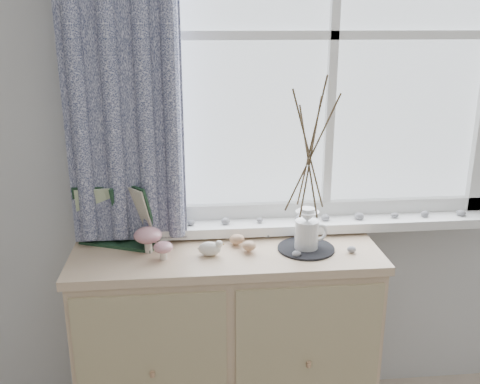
{
  "coord_description": "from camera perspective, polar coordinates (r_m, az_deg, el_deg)",
  "views": [
    {
      "loc": [
        -0.29,
        -0.17,
        1.7
      ],
      "look_at": [
        -0.1,
        1.7,
        1.1
      ],
      "focal_mm": 40.0,
      "sensor_mm": 36.0,
      "label": 1
    }
  ],
  "objects": [
    {
      "name": "botanical_book",
      "position": [
        2.13,
        -13.0,
        -2.61
      ],
      "size": [
        0.39,
        0.26,
        0.25
      ],
      "primitive_type": null,
      "rotation": [
        0.0,
        0.0,
        -0.39
      ],
      "color": "#1B3924",
      "rests_on": "sideboard"
    },
    {
      "name": "crocheted_doily",
      "position": [
        2.12,
        7.05,
        -6.0
      ],
      "size": [
        0.22,
        0.22,
        0.01
      ],
      "primitive_type": "cylinder",
      "color": "black",
      "rests_on": "sideboard"
    },
    {
      "name": "sideboard_pebbles",
      "position": [
        2.14,
        6.72,
        -5.5
      ],
      "size": [
        0.33,
        0.23,
        0.02
      ],
      "color": "gray",
      "rests_on": "sideboard"
    },
    {
      "name": "wooden_eggs",
      "position": [
        2.1,
        0.31,
        -5.41
      ],
      "size": [
        0.09,
        0.11,
        0.07
      ],
      "color": "tan",
      "rests_on": "sideboard"
    },
    {
      "name": "toadstool_cluster",
      "position": [
        2.07,
        -9.41,
        -4.96
      ],
      "size": [
        0.15,
        0.16,
        0.1
      ],
      "color": "silver",
      "rests_on": "sideboard"
    },
    {
      "name": "songbird_figurine",
      "position": [
        2.04,
        -3.26,
        -5.98
      ],
      "size": [
        0.12,
        0.07,
        0.06
      ],
      "primitive_type": null,
      "rotation": [
        0.0,
        0.0,
        -0.13
      ],
      "color": "white",
      "rests_on": "sideboard"
    },
    {
      "name": "sideboard",
      "position": [
        2.31,
        -1.4,
        -15.85
      ],
      "size": [
        1.2,
        0.45,
        0.85
      ],
      "color": "tan",
      "rests_on": "ground"
    },
    {
      "name": "twig_pitcher",
      "position": [
        1.99,
        7.48,
        4.39
      ],
      "size": [
        0.3,
        0.3,
        0.69
      ],
      "rotation": [
        0.0,
        0.0,
        0.26
      ],
      "color": "silver",
      "rests_on": "crocheted_doily"
    }
  ]
}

